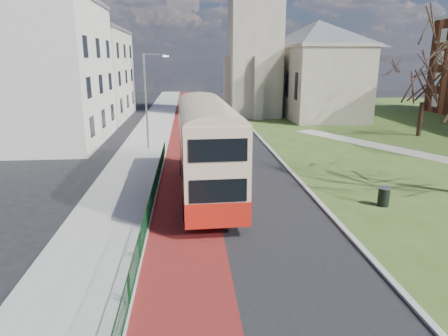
{
  "coord_description": "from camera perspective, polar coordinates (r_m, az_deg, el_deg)",
  "views": [
    {
      "loc": [
        -0.93,
        -16.52,
        7.67
      ],
      "look_at": [
        0.9,
        4.06,
        2.0
      ],
      "focal_mm": 32.0,
      "sensor_mm": 36.0,
      "label": 1
    }
  ],
  "objects": [
    {
      "name": "bus",
      "position": [
        22.66,
        -2.54,
        3.37
      ],
      "size": [
        3.31,
        12.55,
        5.21
      ],
      "rotation": [
        0.0,
        0.0,
        0.03
      ],
      "color": "#B21A10",
      "rests_on": "ground"
    },
    {
      "name": "ground",
      "position": [
        18.24,
        -1.71,
        -9.53
      ],
      "size": [
        160.0,
        160.0,
        0.0
      ],
      "primitive_type": "plane",
      "color": "black",
      "rests_on": "ground"
    },
    {
      "name": "pedestrian_railing",
      "position": [
        21.81,
        -10.13,
        -3.94
      ],
      "size": [
        0.07,
        24.0,
        1.12
      ],
      "color": "#0D3D1C",
      "rests_on": "ground"
    },
    {
      "name": "bus_lane",
      "position": [
        37.31,
        -5.39,
        3.43
      ],
      "size": [
        3.4,
        120.0,
        0.01
      ],
      "primitive_type": "cube",
      "color": "#591414",
      "rests_on": "ground"
    },
    {
      "name": "streetlamp",
      "position": [
        34.82,
        -10.86,
        10.02
      ],
      "size": [
        2.13,
        0.18,
        8.0
      ],
      "color": "gray",
      "rests_on": "pavement_west"
    },
    {
      "name": "winter_tree_far",
      "position": [
        45.04,
        26.88,
        11.81
      ],
      "size": [
        6.81,
        6.81,
        8.82
      ],
      "rotation": [
        0.0,
        0.0,
        -0.15
      ],
      "color": "black",
      "rests_on": "grass_green"
    },
    {
      "name": "kerb_west",
      "position": [
        37.36,
        -8.16,
        3.45
      ],
      "size": [
        0.25,
        120.0,
        0.13
      ],
      "primitive_type": "cube",
      "color": "#999993",
      "rests_on": "ground"
    },
    {
      "name": "litter_bin",
      "position": [
        23.0,
        21.85,
        -3.78
      ],
      "size": [
        0.83,
        0.83,
        1.05
      ],
      "rotation": [
        0.0,
        0.0,
        -0.33
      ],
      "color": "black",
      "rests_on": "grass_green"
    },
    {
      "name": "pavement_west",
      "position": [
        37.52,
        -11.22,
        3.36
      ],
      "size": [
        4.0,
        120.0,
        0.12
      ],
      "primitive_type": "cube",
      "color": "gray",
      "rests_on": "ground"
    },
    {
      "name": "kerb_east",
      "position": [
        39.89,
        5.18,
        4.3
      ],
      "size": [
        0.25,
        80.0,
        0.13
      ],
      "primitive_type": "cube",
      "color": "#999993",
      "rests_on": "ground"
    },
    {
      "name": "street_block_near",
      "position": [
        40.69,
        -24.42,
        12.4
      ],
      "size": [
        10.3,
        14.3,
        13.0
      ],
      "color": "beige",
      "rests_on": "ground"
    },
    {
      "name": "street_block_far",
      "position": [
        56.1,
        -19.02,
        12.59
      ],
      "size": [
        10.3,
        16.3,
        11.5
      ],
      "color": "beige",
      "rests_on": "ground"
    },
    {
      "name": "road_carriageway",
      "position": [
        37.39,
        -1.25,
        3.52
      ],
      "size": [
        9.0,
        120.0,
        0.01
      ],
      "primitive_type": "cube",
      "color": "black",
      "rests_on": "ground"
    },
    {
      "name": "gothic_church",
      "position": [
        56.43,
        9.39,
        20.72
      ],
      "size": [
        16.38,
        18.0,
        40.0
      ],
      "color": "gray",
      "rests_on": "ground"
    }
  ]
}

